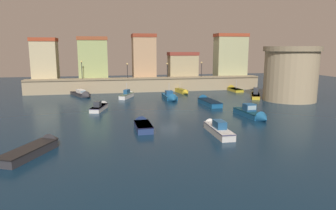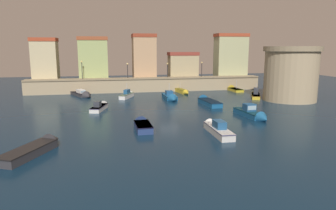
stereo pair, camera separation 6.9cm
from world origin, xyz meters
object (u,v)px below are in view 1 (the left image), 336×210
(quay_lamp_0, at_px, (82,67))
(moored_boat_5, at_px, (128,95))
(moored_boat_2, at_px, (207,101))
(moored_boat_10, at_px, (142,125))
(moored_boat_9, at_px, (82,94))
(moored_boat_11, at_px, (216,128))
(quay_lamp_2, at_px, (167,67))
(quay_lamp_3, at_px, (202,67))
(quay_lamp_1, at_px, (127,68))
(moored_boat_3, at_px, (233,89))
(moored_boat_4, at_px, (101,106))
(moored_boat_6, at_px, (182,91))
(moored_boat_1, at_px, (253,114))
(mooring_buoy_0, at_px, (207,125))
(moored_boat_0, at_px, (255,94))
(moored_boat_7, at_px, (37,148))
(fortress_tower, at_px, (291,73))
(moored_boat_8, at_px, (171,97))

(quay_lamp_0, distance_m, moored_boat_5, 11.91)
(moored_boat_2, distance_m, moored_boat_10, 17.77)
(moored_boat_9, relative_size, moored_boat_11, 1.03)
(quay_lamp_2, bearing_deg, moored_boat_2, -78.99)
(quay_lamp_3, distance_m, moored_boat_5, 18.07)
(moored_boat_10, bearing_deg, quay_lamp_1, -1.95)
(moored_boat_3, distance_m, moored_boat_4, 30.63)
(moored_boat_5, bearing_deg, moored_boat_6, -47.87)
(quay_lamp_1, distance_m, moored_boat_5, 8.43)
(quay_lamp_2, height_order, moored_boat_6, quay_lamp_2)
(moored_boat_1, bearing_deg, quay_lamp_2, -172.49)
(moored_boat_1, bearing_deg, moored_boat_2, -170.94)
(moored_boat_1, xyz_separation_m, moored_boat_5, (-14.39, 19.69, 0.01))
(mooring_buoy_0, bearing_deg, quay_lamp_0, 117.99)
(moored_boat_6, bearing_deg, moored_boat_11, -14.09)
(mooring_buoy_0, bearing_deg, moored_boat_11, -91.81)
(quay_lamp_0, xyz_separation_m, moored_boat_9, (0.16, -4.31, -4.76))
(moored_boat_2, height_order, moored_boat_4, moored_boat_4)
(moored_boat_3, distance_m, moored_boat_10, 35.01)
(moored_boat_11, bearing_deg, moored_boat_10, 67.66)
(moored_boat_11, bearing_deg, moored_boat_4, 38.60)
(moored_boat_3, xyz_separation_m, moored_boat_5, (-22.14, -4.78, 0.18))
(moored_boat_11, bearing_deg, moored_boat_6, -6.34)
(moored_boat_9, distance_m, mooring_buoy_0, 29.64)
(quay_lamp_0, bearing_deg, quay_lamp_3, 0.00)
(moored_boat_4, bearing_deg, moored_boat_0, -61.84)
(moored_boat_9, bearing_deg, moored_boat_2, 33.30)
(moored_boat_11, relative_size, mooring_buoy_0, 9.95)
(moored_boat_6, height_order, moored_boat_9, moored_boat_6)
(quay_lamp_3, bearing_deg, moored_boat_4, -139.95)
(moored_boat_4, relative_size, moored_boat_9, 0.86)
(quay_lamp_0, distance_m, moored_boat_1, 35.47)
(quay_lamp_0, distance_m, moored_boat_0, 33.26)
(quay_lamp_1, bearing_deg, moored_boat_5, -94.14)
(moored_boat_0, bearing_deg, moored_boat_6, 83.11)
(quay_lamp_3, xyz_separation_m, moored_boat_1, (-1.59, -26.90, -4.43))
(moored_boat_7, bearing_deg, fortress_tower, -35.00)
(moored_boat_0, bearing_deg, moored_boat_9, 102.62)
(quay_lamp_1, height_order, quay_lamp_2, quay_lamp_1)
(moored_boat_3, relative_size, moored_boat_5, 0.91)
(quay_lamp_2, height_order, moored_boat_8, quay_lamp_2)
(quay_lamp_2, bearing_deg, moored_boat_1, -77.96)
(moored_boat_6, height_order, moored_boat_10, moored_boat_6)
(moored_boat_4, xyz_separation_m, mooring_buoy_0, (12.07, -12.23, -0.39))
(quay_lamp_1, xyz_separation_m, moored_boat_9, (-8.62, -4.31, -4.45))
(moored_boat_8, bearing_deg, moored_boat_0, 89.43)
(quay_lamp_1, height_order, moored_boat_11, quay_lamp_1)
(moored_boat_0, distance_m, moored_boat_7, 40.66)
(moored_boat_2, xyz_separation_m, mooring_buoy_0, (-4.38, -13.27, -0.40))
(quay_lamp_1, bearing_deg, quay_lamp_0, -180.00)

